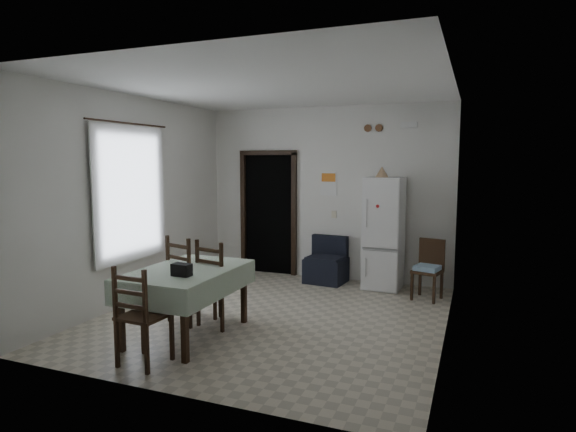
# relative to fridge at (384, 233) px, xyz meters

# --- Properties ---
(ground) EXTENTS (4.50, 4.50, 0.00)m
(ground) POSITION_rel_fridge_xyz_m (-1.05, -1.93, -0.87)
(ground) COLOR #BFB49C
(ground) RESTS_ON ground
(ceiling) EXTENTS (4.20, 4.50, 0.02)m
(ceiling) POSITION_rel_fridge_xyz_m (-1.05, -1.93, 2.03)
(ceiling) COLOR white
(ceiling) RESTS_ON ground
(wall_back) EXTENTS (4.20, 0.02, 2.90)m
(wall_back) POSITION_rel_fridge_xyz_m (-1.05, 0.32, 0.58)
(wall_back) COLOR silver
(wall_back) RESTS_ON ground
(wall_front) EXTENTS (4.20, 0.02, 2.90)m
(wall_front) POSITION_rel_fridge_xyz_m (-1.05, -4.18, 0.58)
(wall_front) COLOR silver
(wall_front) RESTS_ON ground
(wall_left) EXTENTS (0.02, 4.50, 2.90)m
(wall_left) POSITION_rel_fridge_xyz_m (-3.15, -1.93, 0.58)
(wall_left) COLOR silver
(wall_left) RESTS_ON ground
(wall_right) EXTENTS (0.02, 4.50, 2.90)m
(wall_right) POSITION_rel_fridge_xyz_m (1.05, -1.93, 0.58)
(wall_right) COLOR silver
(wall_right) RESTS_ON ground
(doorway) EXTENTS (1.06, 0.52, 2.22)m
(doorway) POSITION_rel_fridge_xyz_m (-2.10, 0.52, 0.19)
(doorway) COLOR black
(doorway) RESTS_ON ground
(window_recess) EXTENTS (0.10, 1.20, 1.60)m
(window_recess) POSITION_rel_fridge_xyz_m (-3.20, -2.13, 0.68)
(window_recess) COLOR silver
(window_recess) RESTS_ON ground
(curtain) EXTENTS (0.02, 1.45, 1.85)m
(curtain) POSITION_rel_fridge_xyz_m (-3.09, -2.13, 0.68)
(curtain) COLOR silver
(curtain) RESTS_ON ground
(curtain_rod) EXTENTS (0.02, 1.60, 0.02)m
(curtain_rod) POSITION_rel_fridge_xyz_m (-3.08, -2.13, 1.63)
(curtain_rod) COLOR black
(curtain_rod) RESTS_ON ground
(calendar) EXTENTS (0.28, 0.02, 0.40)m
(calendar) POSITION_rel_fridge_xyz_m (-1.00, 0.31, 0.75)
(calendar) COLOR white
(calendar) RESTS_ON ground
(calendar_image) EXTENTS (0.24, 0.01, 0.14)m
(calendar_image) POSITION_rel_fridge_xyz_m (-1.00, 0.30, 0.85)
(calendar_image) COLOR orange
(calendar_image) RESTS_ON ground
(light_switch) EXTENTS (0.08, 0.02, 0.12)m
(light_switch) POSITION_rel_fridge_xyz_m (-0.90, 0.31, 0.23)
(light_switch) COLOR beige
(light_switch) RESTS_ON ground
(vent_left) EXTENTS (0.12, 0.03, 0.12)m
(vent_left) POSITION_rel_fridge_xyz_m (-0.35, 0.30, 1.65)
(vent_left) COLOR brown
(vent_left) RESTS_ON ground
(vent_right) EXTENTS (0.12, 0.03, 0.12)m
(vent_right) POSITION_rel_fridge_xyz_m (-0.17, 0.30, 1.65)
(vent_right) COLOR brown
(vent_right) RESTS_ON ground
(emergency_light) EXTENTS (0.25, 0.07, 0.09)m
(emergency_light) POSITION_rel_fridge_xyz_m (0.30, 0.28, 1.68)
(emergency_light) COLOR white
(emergency_light) RESTS_ON ground
(fridge) EXTENTS (0.59, 0.59, 1.75)m
(fridge) POSITION_rel_fridge_xyz_m (0.00, 0.00, 0.00)
(fridge) COLOR white
(fridge) RESTS_ON ground
(tan_cone) EXTENTS (0.22, 0.22, 0.17)m
(tan_cone) POSITION_rel_fridge_xyz_m (-0.04, -0.07, 0.96)
(tan_cone) COLOR tan
(tan_cone) RESTS_ON fridge
(navy_seat) EXTENTS (0.68, 0.66, 0.75)m
(navy_seat) POSITION_rel_fridge_xyz_m (-0.94, 0.00, -0.50)
(navy_seat) COLOR black
(navy_seat) RESTS_ON ground
(corner_chair) EXTENTS (0.46, 0.46, 0.87)m
(corner_chair) POSITION_rel_fridge_xyz_m (0.71, -0.42, -0.44)
(corner_chair) COLOR black
(corner_chair) RESTS_ON ground
(dining_table) EXTENTS (0.99, 1.50, 0.78)m
(dining_table) POSITION_rel_fridge_xyz_m (-1.69, -2.93, -0.48)
(dining_table) COLOR #9DB096
(dining_table) RESTS_ON ground
(black_bag) EXTENTS (0.21, 0.13, 0.13)m
(black_bag) POSITION_rel_fridge_xyz_m (-1.55, -3.24, -0.03)
(black_bag) COLOR black
(black_bag) RESTS_ON dining_table
(dining_chair_far_left) EXTENTS (0.58, 0.58, 1.09)m
(dining_chair_far_left) POSITION_rel_fridge_xyz_m (-1.93, -2.46, -0.33)
(dining_chair_far_left) COLOR black
(dining_chair_far_left) RESTS_ON ground
(dining_chair_far_right) EXTENTS (0.55, 0.55, 1.06)m
(dining_chair_far_right) POSITION_rel_fridge_xyz_m (-1.53, -2.45, -0.34)
(dining_chair_far_right) COLOR black
(dining_chair_far_right) RESTS_ON ground
(dining_chair_near_head) EXTENTS (0.45, 0.45, 1.00)m
(dining_chair_near_head) POSITION_rel_fridge_xyz_m (-1.65, -3.74, -0.37)
(dining_chair_near_head) COLOR black
(dining_chair_near_head) RESTS_ON ground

